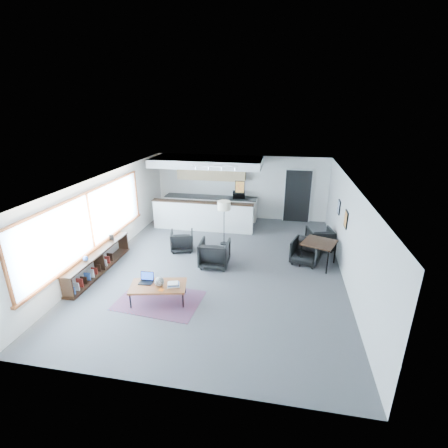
% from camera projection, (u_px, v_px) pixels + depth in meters
% --- Properties ---
extents(room, '(7.02, 9.02, 2.62)m').
position_uv_depth(room, '(220.00, 225.00, 9.22)').
color(room, '#4B4B4D').
rests_on(room, ground).
extents(window, '(0.10, 5.95, 1.66)m').
position_uv_depth(window, '(90.00, 223.00, 8.93)').
color(window, '#8CBFFF').
rests_on(window, room).
extents(console, '(0.35, 3.00, 0.80)m').
position_uv_depth(console, '(98.00, 262.00, 9.16)').
color(console, black).
rests_on(console, floor).
extents(kitchenette, '(4.20, 1.96, 2.60)m').
position_uv_depth(kitchenette, '(208.00, 189.00, 12.81)').
color(kitchenette, white).
rests_on(kitchenette, floor).
extents(doorway, '(1.10, 0.12, 2.15)m').
position_uv_depth(doorway, '(297.00, 196.00, 12.98)').
color(doorway, black).
rests_on(doorway, room).
extents(track_light, '(1.60, 0.07, 0.15)m').
position_uv_depth(track_light, '(215.00, 167.00, 10.92)').
color(track_light, silver).
rests_on(track_light, room).
extents(wall_art_lower, '(0.03, 0.38, 0.48)m').
position_uv_depth(wall_art_lower, '(346.00, 219.00, 8.91)').
color(wall_art_lower, black).
rests_on(wall_art_lower, room).
extents(wall_art_upper, '(0.03, 0.34, 0.44)m').
position_uv_depth(wall_art_upper, '(339.00, 207.00, 10.12)').
color(wall_art_upper, black).
rests_on(wall_art_upper, room).
extents(kilim_rug, '(2.11, 1.52, 0.01)m').
position_uv_depth(kilim_rug, '(159.00, 300.00, 7.95)').
color(kilim_rug, '#512B41').
rests_on(kilim_rug, floor).
extents(coffee_table, '(1.45, 0.98, 0.43)m').
position_uv_depth(coffee_table, '(158.00, 286.00, 7.81)').
color(coffee_table, brown).
rests_on(coffee_table, floor).
extents(laptop, '(0.34, 0.29, 0.23)m').
position_uv_depth(laptop, '(147.00, 279.00, 7.93)').
color(laptop, black).
rests_on(laptop, coffee_table).
extents(ceramic_pot, '(0.23, 0.23, 0.23)m').
position_uv_depth(ceramic_pot, '(159.00, 282.00, 7.74)').
color(ceramic_pot, gray).
rests_on(ceramic_pot, coffee_table).
extents(book_stack, '(0.35, 0.31, 0.09)m').
position_uv_depth(book_stack, '(173.00, 284.00, 7.76)').
color(book_stack, silver).
rests_on(book_stack, coffee_table).
extents(coaster, '(0.13, 0.13, 0.01)m').
position_uv_depth(coaster, '(161.00, 290.00, 7.60)').
color(coaster, '#E5590C').
rests_on(coaster, coffee_table).
extents(armchair_left, '(0.85, 0.82, 0.73)m').
position_uv_depth(armchair_left, '(182.00, 240.00, 10.57)').
color(armchair_left, black).
rests_on(armchair_left, floor).
extents(armchair_right, '(0.86, 0.81, 0.87)m').
position_uv_depth(armchair_right, '(215.00, 252.00, 9.54)').
color(armchair_right, black).
rests_on(armchair_right, floor).
extents(floor_lamp, '(0.47, 0.47, 1.53)m').
position_uv_depth(floor_lamp, '(224.00, 207.00, 10.71)').
color(floor_lamp, black).
rests_on(floor_lamp, floor).
extents(dining_table, '(1.15, 1.15, 0.74)m').
position_uv_depth(dining_table, '(319.00, 244.00, 9.48)').
color(dining_table, black).
rests_on(dining_table, floor).
extents(dining_chair_near, '(0.83, 0.80, 0.69)m').
position_uv_depth(dining_chair_near, '(306.00, 252.00, 9.72)').
color(dining_chair_near, black).
rests_on(dining_chair_near, floor).
extents(dining_chair_far, '(0.78, 0.74, 0.68)m').
position_uv_depth(dining_chair_far, '(319.00, 240.00, 10.66)').
color(dining_chair_far, black).
rests_on(dining_chair_far, floor).
extents(microwave, '(0.53, 0.34, 0.33)m').
position_uv_depth(microwave, '(239.00, 194.00, 13.12)').
color(microwave, black).
rests_on(microwave, kitchenette).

